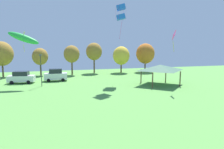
{
  "coord_description": "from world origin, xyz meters",
  "views": [
    {
      "loc": [
        -3.99,
        2.4,
        6.93
      ],
      "look_at": [
        -0.5,
        15.23,
        5.01
      ],
      "focal_mm": 32.0,
      "sensor_mm": 36.0,
      "label": 1
    }
  ],
  "objects_px": {
    "park_pavilion": "(160,68)",
    "treeline_tree_1": "(2,54)",
    "parked_car_third_from_left": "(56,75)",
    "treeline_tree_5": "(121,56)",
    "kite_flying_6": "(174,36)",
    "treeline_tree_6": "(145,54)",
    "parked_car_second_from_left": "(21,77)",
    "kite_flying_5": "(121,12)",
    "light_post_1": "(41,68)",
    "treeline_tree_2": "(40,57)",
    "kite_flying_8": "(23,38)",
    "treeline_tree_3": "(72,54)",
    "treeline_tree_4": "(94,52)"
  },
  "relations": [
    {
      "from": "treeline_tree_1",
      "to": "parked_car_third_from_left",
      "type": "bearing_deg",
      "value": -36.78
    },
    {
      "from": "kite_flying_8",
      "to": "parked_car_third_from_left",
      "type": "xyz_separation_m",
      "value": [
        4.97,
        3.75,
        -7.03
      ]
    },
    {
      "from": "kite_flying_6",
      "to": "treeline_tree_5",
      "type": "height_order",
      "value": "kite_flying_6"
    },
    {
      "from": "kite_flying_5",
      "to": "treeline_tree_2",
      "type": "xyz_separation_m",
      "value": [
        -15.75,
        12.51,
        -8.75
      ]
    },
    {
      "from": "kite_flying_5",
      "to": "parked_car_third_from_left",
      "type": "distance_m",
      "value": 17.53
    },
    {
      "from": "kite_flying_5",
      "to": "parked_car_second_from_left",
      "type": "relative_size",
      "value": 1.32
    },
    {
      "from": "park_pavilion",
      "to": "treeline_tree_6",
      "type": "bearing_deg",
      "value": 73.8
    },
    {
      "from": "parked_car_third_from_left",
      "to": "treeline_tree_5",
      "type": "distance_m",
      "value": 18.74
    },
    {
      "from": "treeline_tree_2",
      "to": "treeline_tree_4",
      "type": "distance_m",
      "value": 12.98
    },
    {
      "from": "parked_car_second_from_left",
      "to": "parked_car_third_from_left",
      "type": "xyz_separation_m",
      "value": [
        6.18,
        0.81,
        0.08
      ]
    },
    {
      "from": "kite_flying_5",
      "to": "treeline_tree_3",
      "type": "xyz_separation_m",
      "value": [
        -8.55,
        11.54,
        -8.21
      ]
    },
    {
      "from": "kite_flying_5",
      "to": "park_pavilion",
      "type": "relative_size",
      "value": 0.96
    },
    {
      "from": "kite_flying_8",
      "to": "treeline_tree_3",
      "type": "bearing_deg",
      "value": 53.25
    },
    {
      "from": "kite_flying_5",
      "to": "treeline_tree_2",
      "type": "bearing_deg",
      "value": 141.54
    },
    {
      "from": "treeline_tree_2",
      "to": "treeline_tree_4",
      "type": "height_order",
      "value": "treeline_tree_4"
    },
    {
      "from": "light_post_1",
      "to": "treeline_tree_1",
      "type": "bearing_deg",
      "value": 124.31
    },
    {
      "from": "treeline_tree_1",
      "to": "treeline_tree_5",
      "type": "bearing_deg",
      "value": 0.05
    },
    {
      "from": "treeline_tree_1",
      "to": "treeline_tree_4",
      "type": "height_order",
      "value": "treeline_tree_1"
    },
    {
      "from": "light_post_1",
      "to": "treeline_tree_4",
      "type": "distance_m",
      "value": 18.85
    },
    {
      "from": "kite_flying_6",
      "to": "parked_car_third_from_left",
      "type": "distance_m",
      "value": 23.27
    },
    {
      "from": "kite_flying_6",
      "to": "treeline_tree_1",
      "type": "height_order",
      "value": "kite_flying_6"
    },
    {
      "from": "parked_car_third_from_left",
      "to": "treeline_tree_1",
      "type": "bearing_deg",
      "value": 144.97
    },
    {
      "from": "treeline_tree_3",
      "to": "treeline_tree_5",
      "type": "distance_m",
      "value": 12.64
    },
    {
      "from": "parked_car_second_from_left",
      "to": "treeline_tree_4",
      "type": "height_order",
      "value": "treeline_tree_4"
    },
    {
      "from": "kite_flying_5",
      "to": "treeline_tree_1",
      "type": "xyz_separation_m",
      "value": [
        -23.75,
        12.2,
        -7.99
      ]
    },
    {
      "from": "park_pavilion",
      "to": "treeline_tree_1",
      "type": "xyz_separation_m",
      "value": [
        -29.5,
        17.34,
        2.09
      ]
    },
    {
      "from": "park_pavilion",
      "to": "light_post_1",
      "type": "relative_size",
      "value": 1.22
    },
    {
      "from": "treeline_tree_1",
      "to": "parked_car_second_from_left",
      "type": "bearing_deg",
      "value": -60.62
    },
    {
      "from": "parked_car_second_from_left",
      "to": "treeline_tree_4",
      "type": "xyz_separation_m",
      "value": [
        15.63,
        10.52,
        4.34
      ]
    },
    {
      "from": "kite_flying_6",
      "to": "park_pavilion",
      "type": "distance_m",
      "value": 6.86
    },
    {
      "from": "treeline_tree_6",
      "to": "treeline_tree_1",
      "type": "bearing_deg",
      "value": 179.84
    },
    {
      "from": "parked_car_third_from_left",
      "to": "kite_flying_8",
      "type": "bearing_deg",
      "value": -141.22
    },
    {
      "from": "kite_flying_8",
      "to": "treeline_tree_4",
      "type": "height_order",
      "value": "kite_flying_8"
    },
    {
      "from": "treeline_tree_2",
      "to": "treeline_tree_3",
      "type": "relative_size",
      "value": 0.91
    },
    {
      "from": "kite_flying_8",
      "to": "park_pavilion",
      "type": "relative_size",
      "value": 0.84
    },
    {
      "from": "kite_flying_5",
      "to": "treeline_tree_6",
      "type": "height_order",
      "value": "kite_flying_5"
    },
    {
      "from": "light_post_1",
      "to": "parked_car_third_from_left",
      "type": "bearing_deg",
      "value": 64.35
    },
    {
      "from": "kite_flying_5",
      "to": "light_post_1",
      "type": "distance_m",
      "value": 17.74
    },
    {
      "from": "kite_flying_6",
      "to": "treeline_tree_6",
      "type": "relative_size",
      "value": 0.46
    },
    {
      "from": "kite_flying_6",
      "to": "treeline_tree_5",
      "type": "bearing_deg",
      "value": 93.95
    },
    {
      "from": "kite_flying_5",
      "to": "treeline_tree_4",
      "type": "height_order",
      "value": "kite_flying_5"
    },
    {
      "from": "light_post_1",
      "to": "treeline_tree_1",
      "type": "height_order",
      "value": "treeline_tree_1"
    },
    {
      "from": "treeline_tree_5",
      "to": "treeline_tree_1",
      "type": "bearing_deg",
      "value": -179.95
    },
    {
      "from": "kite_flying_5",
      "to": "treeline_tree_6",
      "type": "relative_size",
      "value": 0.86
    },
    {
      "from": "park_pavilion",
      "to": "treeline_tree_4",
      "type": "relative_size",
      "value": 0.87
    },
    {
      "from": "kite_flying_6",
      "to": "treeline_tree_3",
      "type": "relative_size",
      "value": 0.49
    },
    {
      "from": "treeline_tree_3",
      "to": "treeline_tree_5",
      "type": "bearing_deg",
      "value": 3.12
    },
    {
      "from": "park_pavilion",
      "to": "treeline_tree_3",
      "type": "xyz_separation_m",
      "value": [
        -14.3,
        16.68,
        1.87
      ]
    },
    {
      "from": "park_pavilion",
      "to": "treeline_tree_6",
      "type": "relative_size",
      "value": 0.89
    },
    {
      "from": "light_post_1",
      "to": "treeline_tree_4",
      "type": "xyz_separation_m",
      "value": [
        11.77,
        14.54,
        2.3
      ]
    }
  ]
}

